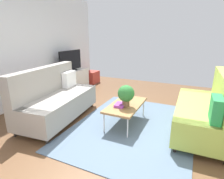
% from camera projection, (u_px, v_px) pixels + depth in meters
% --- Properties ---
extents(ground_plane, '(7.68, 7.68, 0.00)m').
position_uv_depth(ground_plane, '(124.00, 127.00, 3.57)').
color(ground_plane, brown).
extents(wall_far, '(6.40, 0.12, 2.90)m').
position_uv_depth(wall_far, '(14.00, 48.00, 4.29)').
color(wall_far, silver).
rests_on(wall_far, ground_plane).
extents(area_rug, '(2.90, 2.20, 0.01)m').
position_uv_depth(area_rug, '(134.00, 126.00, 3.60)').
color(area_rug, slate).
rests_on(area_rug, ground_plane).
extents(couch_beige, '(1.98, 1.03, 1.10)m').
position_uv_depth(couch_beige, '(56.00, 99.00, 3.84)').
color(couch_beige, gray).
rests_on(couch_beige, ground_plane).
extents(couch_green, '(1.92, 0.89, 1.10)m').
position_uv_depth(couch_green, '(205.00, 110.00, 3.28)').
color(couch_green, '#A3BC4C').
rests_on(couch_green, ground_plane).
extents(coffee_table, '(1.10, 0.56, 0.42)m').
position_uv_depth(coffee_table, '(126.00, 105.00, 3.62)').
color(coffee_table, '#9E7042').
rests_on(coffee_table, ground_plane).
extents(tv_console, '(1.40, 0.44, 0.64)m').
position_uv_depth(tv_console, '(71.00, 81.00, 5.87)').
color(tv_console, silver).
rests_on(tv_console, ground_plane).
extents(tv, '(1.00, 0.20, 0.64)m').
position_uv_depth(tv, '(71.00, 61.00, 5.69)').
color(tv, black).
rests_on(tv, tv_console).
extents(storage_trunk, '(0.52, 0.40, 0.44)m').
position_uv_depth(storage_trunk, '(92.00, 77.00, 6.82)').
color(storage_trunk, '#B2382D').
rests_on(storage_trunk, ground_plane).
extents(potted_plant, '(0.32, 0.32, 0.42)m').
position_uv_depth(potted_plant, '(126.00, 94.00, 3.41)').
color(potted_plant, brown).
rests_on(potted_plant, coffee_table).
extents(table_book_0, '(0.24, 0.18, 0.02)m').
position_uv_depth(table_book_0, '(120.00, 106.00, 3.50)').
color(table_book_0, purple).
rests_on(table_book_0, coffee_table).
extents(table_book_1, '(0.26, 0.21, 0.03)m').
position_uv_depth(table_book_1, '(120.00, 104.00, 3.49)').
color(table_book_1, purple).
rests_on(table_book_1, table_book_0).
extents(vase_0, '(0.09, 0.09, 0.17)m').
position_uv_depth(vase_0, '(57.00, 71.00, 5.28)').
color(vase_0, '#B24C4C').
rests_on(vase_0, tv_console).
extents(vase_1, '(0.12, 0.12, 0.12)m').
position_uv_depth(vase_1, '(60.00, 71.00, 5.42)').
color(vase_1, silver).
rests_on(vase_1, tv_console).
extents(bottle_0, '(0.05, 0.05, 0.16)m').
position_uv_depth(bottle_0, '(67.00, 70.00, 5.53)').
color(bottle_0, purple).
rests_on(bottle_0, tv_console).
extents(bottle_1, '(0.06, 0.06, 0.20)m').
position_uv_depth(bottle_1, '(68.00, 69.00, 5.60)').
color(bottle_1, gold).
rests_on(bottle_1, tv_console).
extents(bottle_2, '(0.05, 0.05, 0.22)m').
position_uv_depth(bottle_2, '(71.00, 68.00, 5.70)').
color(bottle_2, red).
rests_on(bottle_2, tv_console).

